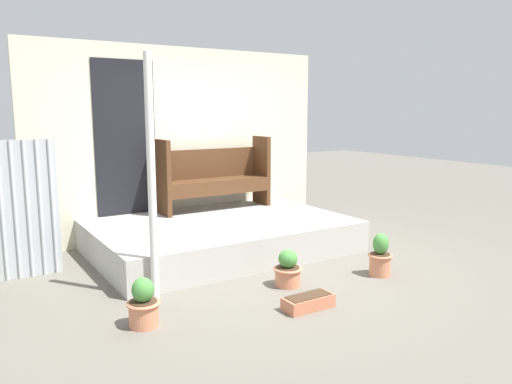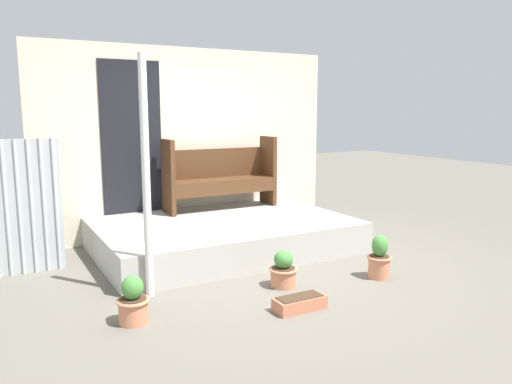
{
  "view_description": "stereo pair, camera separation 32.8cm",
  "coord_description": "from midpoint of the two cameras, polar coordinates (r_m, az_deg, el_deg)",
  "views": [
    {
      "loc": [
        -2.95,
        -4.37,
        1.76
      ],
      "look_at": [
        0.04,
        0.36,
        0.83
      ],
      "focal_mm": 35.0,
      "sensor_mm": 36.0,
      "label": 1
    },
    {
      "loc": [
        -2.66,
        -4.54,
        1.76
      ],
      "look_at": [
        0.04,
        0.36,
        0.83
      ],
      "focal_mm": 35.0,
      "sensor_mm": 36.0,
      "label": 2
    }
  ],
  "objects": [
    {
      "name": "flower_pot_right",
      "position": [
        5.5,
        15.6,
        -7.43
      ],
      "size": [
        0.26,
        0.26,
        0.46
      ],
      "color": "tan",
      "rests_on": "ground_plane"
    },
    {
      "name": "bench",
      "position": [
        6.96,
        -2.79,
        2.11
      ],
      "size": [
        1.59,
        0.41,
        0.99
      ],
      "rotation": [
        0.0,
        0.0,
        0.0
      ],
      "color": "#4C2D19",
      "rests_on": "porch_slab"
    },
    {
      "name": "flower_pot_middle",
      "position": [
        5.08,
        5.02,
        -8.96
      ],
      "size": [
        0.3,
        0.3,
        0.38
      ],
      "color": "tan",
      "rests_on": "ground_plane"
    },
    {
      "name": "ground_plane",
      "position": [
        5.55,
        3.19,
        -9.1
      ],
      "size": [
        24.0,
        24.0,
        0.0
      ],
      "primitive_type": "plane",
      "color": "#666056"
    },
    {
      "name": "support_post",
      "position": [
        4.67,
        -10.5,
        1.5
      ],
      "size": [
        0.08,
        0.08,
        2.26
      ],
      "color": "white",
      "rests_on": "ground_plane"
    },
    {
      "name": "planter_box_rect",
      "position": [
        4.57,
        7.1,
        -12.5
      ],
      "size": [
        0.47,
        0.2,
        0.12
      ],
      "color": "#C67251",
      "rests_on": "ground_plane"
    },
    {
      "name": "flower_pot_left",
      "position": [
        4.32,
        -11.73,
        -12.27
      ],
      "size": [
        0.28,
        0.28,
        0.41
      ],
      "color": "tan",
      "rests_on": "ground_plane"
    },
    {
      "name": "porch_slab",
      "position": [
        6.32,
        -2.23,
        -4.96
      ],
      "size": [
        3.09,
        2.05,
        0.38
      ],
      "color": "#B2AFA8",
      "rests_on": "ground_plane"
    },
    {
      "name": "house_wall",
      "position": [
        7.08,
        -6.42,
        5.66
      ],
      "size": [
        4.29,
        0.08,
        2.6
      ],
      "color": "beige",
      "rests_on": "ground_plane"
    }
  ]
}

